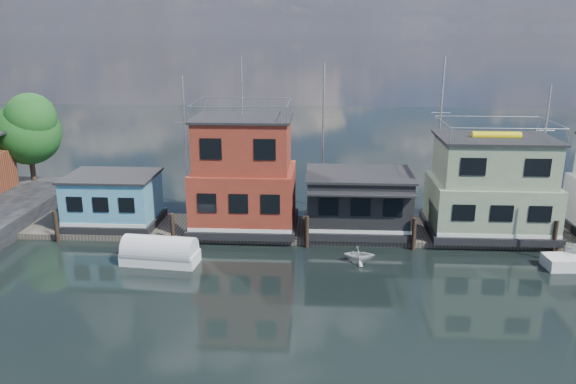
# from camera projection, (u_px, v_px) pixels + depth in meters

# --- Properties ---
(ground) EXTENTS (160.00, 160.00, 0.00)m
(ground) POSITION_uv_depth(u_px,v_px,m) (381.00, 317.00, 28.32)
(ground) COLOR black
(ground) RESTS_ON ground
(dock) EXTENTS (48.00, 5.00, 0.40)m
(dock) POSITION_uv_depth(u_px,v_px,m) (364.00, 231.00, 39.76)
(dock) COLOR #595147
(dock) RESTS_ON ground
(houseboat_blue) EXTENTS (6.40, 4.90, 3.66)m
(houseboat_blue) POSITION_uv_depth(u_px,v_px,m) (113.00, 200.00, 40.22)
(houseboat_blue) COLOR black
(houseboat_blue) RESTS_ON dock
(houseboat_red) EXTENTS (7.40, 5.90, 11.86)m
(houseboat_red) POSITION_uv_depth(u_px,v_px,m) (244.00, 176.00, 39.15)
(houseboat_red) COLOR black
(houseboat_red) RESTS_ON dock
(houseboat_dark) EXTENTS (7.40, 6.10, 4.06)m
(houseboat_dark) POSITION_uv_depth(u_px,v_px,m) (358.00, 201.00, 39.15)
(houseboat_dark) COLOR black
(houseboat_dark) RESTS_ON dock
(houseboat_green) EXTENTS (8.40, 5.90, 7.03)m
(houseboat_green) POSITION_uv_depth(u_px,v_px,m) (491.00, 188.00, 38.34)
(houseboat_green) COLOR black
(houseboat_green) RESTS_ON dock
(pilings) EXTENTS (42.28, 0.28, 2.20)m
(pilings) POSITION_uv_depth(u_px,v_px,m) (363.00, 233.00, 36.84)
(pilings) COLOR #2D2116
(pilings) RESTS_ON ground
(background_masts) EXTENTS (36.40, 0.16, 12.00)m
(background_masts) POSITION_uv_depth(u_px,v_px,m) (422.00, 141.00, 43.74)
(background_masts) COLOR silver
(background_masts) RESTS_ON ground
(tarp_runabout) EXTENTS (4.84, 2.32, 1.90)m
(tarp_runabout) POSITION_uv_depth(u_px,v_px,m) (160.00, 253.00, 34.62)
(tarp_runabout) COLOR silver
(tarp_runabout) RESTS_ON ground
(dinghy_white) EXTENTS (2.05, 1.79, 1.04)m
(dinghy_white) POSITION_uv_depth(u_px,v_px,m) (359.00, 254.00, 34.85)
(dinghy_white) COLOR silver
(dinghy_white) RESTS_ON ground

